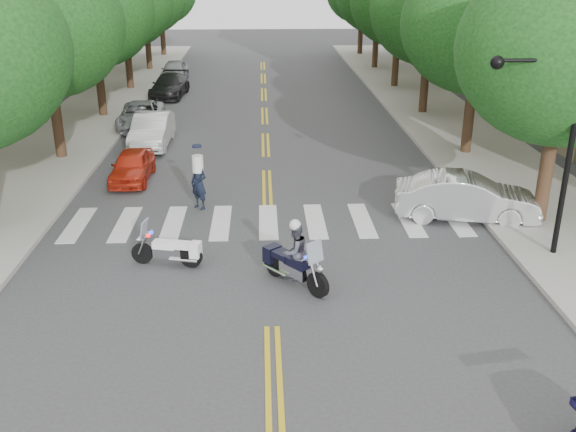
{
  "coord_description": "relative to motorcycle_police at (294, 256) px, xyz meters",
  "views": [
    {
      "loc": [
        -0.17,
        -12.98,
        7.99
      ],
      "look_at": [
        0.53,
        3.74,
        1.3
      ],
      "focal_mm": 40.0,
      "sensor_mm": 36.0,
      "label": 1
    }
  ],
  "objects": [
    {
      "name": "ground",
      "position": [
        -0.61,
        -2.11,
        -0.83
      ],
      "size": [
        140.0,
        140.0,
        0.0
      ],
      "primitive_type": "plane",
      "color": "#38383A",
      "rests_on": "ground"
    },
    {
      "name": "sidewalk_left",
      "position": [
        -10.11,
        19.89,
        -0.76
      ],
      "size": [
        5.0,
        60.0,
        0.15
      ],
      "primitive_type": "cube",
      "color": "#9E9991",
      "rests_on": "ground"
    },
    {
      "name": "sidewalk_right",
      "position": [
        8.89,
        19.89,
        -0.76
      ],
      "size": [
        5.0,
        60.0,
        0.15
      ],
      "primitive_type": "cube",
      "color": "#9E9991",
      "rests_on": "ground"
    },
    {
      "name": "tree_l_1",
      "position": [
        -9.41,
        11.89,
        4.72
      ],
      "size": [
        6.4,
        6.4,
        8.45
      ],
      "color": "#382316",
      "rests_on": "ground"
    },
    {
      "name": "tree_l_2",
      "position": [
        -9.41,
        19.89,
        4.72
      ],
      "size": [
        6.4,
        6.4,
        8.45
      ],
      "color": "#382316",
      "rests_on": "ground"
    },
    {
      "name": "tree_l_3",
      "position": [
        -9.41,
        27.89,
        4.72
      ],
      "size": [
        6.4,
        6.4,
        8.45
      ],
      "color": "#382316",
      "rests_on": "ground"
    },
    {
      "name": "tree_r_0",
      "position": [
        8.19,
        3.89,
        4.72
      ],
      "size": [
        6.4,
        6.4,
        8.45
      ],
      "color": "#382316",
      "rests_on": "ground"
    },
    {
      "name": "tree_r_1",
      "position": [
        8.19,
        11.89,
        4.72
      ],
      "size": [
        6.4,
        6.4,
        8.45
      ],
      "color": "#382316",
      "rests_on": "ground"
    },
    {
      "name": "tree_r_2",
      "position": [
        8.19,
        19.89,
        4.72
      ],
      "size": [
        6.4,
        6.4,
        8.45
      ],
      "color": "#382316",
      "rests_on": "ground"
    },
    {
      "name": "tree_r_3",
      "position": [
        8.19,
        27.89,
        4.72
      ],
      "size": [
        6.4,
        6.4,
        8.45
      ],
      "color": "#382316",
      "rests_on": "ground"
    },
    {
      "name": "traffic_signal_pole",
      "position": [
        7.11,
        1.39,
        2.89
      ],
      "size": [
        2.82,
        0.42,
        6.0
      ],
      "color": "black",
      "rests_on": "ground"
    },
    {
      "name": "motorcycle_police",
      "position": [
        0.0,
        0.0,
        0.0
      ],
      "size": [
        1.67,
        1.91,
        1.87
      ],
      "rotation": [
        0.0,
        0.0,
        3.84
      ],
      "color": "black",
      "rests_on": "ground"
    },
    {
      "name": "motorcycle_parked",
      "position": [
        -3.32,
        1.27,
        -0.37
      ],
      "size": [
        2.03,
        0.76,
        1.32
      ],
      "rotation": [
        0.0,
        0.0,
        1.36
      ],
      "color": "black",
      "rests_on": "ground"
    },
    {
      "name": "officer_standing",
      "position": [
        -2.95,
        5.75,
        0.08
      ],
      "size": [
        0.79,
        0.76,
        1.82
      ],
      "primitive_type": "imported",
      "rotation": [
        0.0,
        0.0,
        -0.7
      ],
      "color": "black",
      "rests_on": "ground"
    },
    {
      "name": "convertible",
      "position": [
        5.89,
        4.38,
        -0.07
      ],
      "size": [
        4.82,
        2.47,
        1.51
      ],
      "primitive_type": "imported",
      "rotation": [
        0.0,
        0.0,
        1.37
      ],
      "color": "silver",
      "rests_on": "ground"
    },
    {
      "name": "parked_car_a",
      "position": [
        -5.81,
        8.89,
        -0.24
      ],
      "size": [
        1.44,
        3.51,
        1.19
      ],
      "primitive_type": "imported",
      "rotation": [
        0.0,
        0.0,
        -0.01
      ],
      "color": "red",
      "rests_on": "ground"
    },
    {
      "name": "parked_car_b",
      "position": [
        -5.81,
        13.89,
        -0.09
      ],
      "size": [
        1.59,
        4.51,
        1.48
      ],
      "primitive_type": "imported",
      "rotation": [
        0.0,
        0.0,
        -0.0
      ],
      "color": "silver",
      "rests_on": "ground"
    },
    {
      "name": "parked_car_c",
      "position": [
        -6.91,
        17.39,
        -0.19
      ],
      "size": [
        2.42,
        4.76,
        1.29
      ],
      "primitive_type": "imported",
      "rotation": [
        0.0,
        0.0,
        0.06
      ],
      "color": "gray",
      "rests_on": "ground"
    },
    {
      "name": "parked_car_d",
      "position": [
        -6.51,
        25.47,
        -0.14
      ],
      "size": [
        2.29,
        4.87,
        1.38
      ],
      "primitive_type": "imported",
      "rotation": [
        0.0,
        0.0,
        -0.08
      ],
      "color": "black",
      "rests_on": "ground"
    },
    {
      "name": "parked_car_e",
      "position": [
        -6.91,
        31.32,
        -0.12
      ],
      "size": [
        1.8,
        4.24,
        1.43
      ],
      "primitive_type": "imported",
      "rotation": [
        0.0,
        0.0,
        -0.03
      ],
      "color": "gray",
      "rests_on": "ground"
    }
  ]
}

